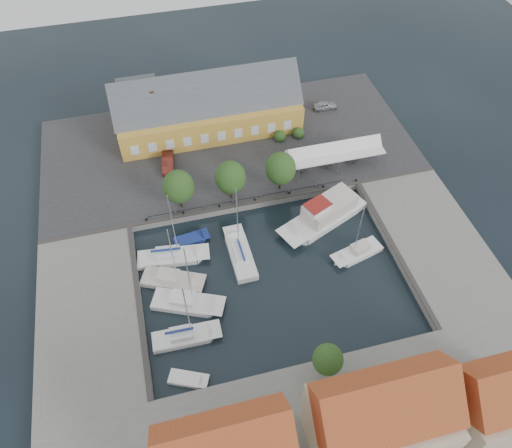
{
  "coord_description": "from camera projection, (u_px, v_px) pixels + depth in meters",
  "views": [
    {
      "loc": [
        -10.65,
        -35.33,
        51.58
      ],
      "look_at": [
        0.0,
        6.0,
        1.5
      ],
      "focal_mm": 35.0,
      "sensor_mm": 36.0,
      "label": 1
    }
  ],
  "objects": [
    {
      "name": "warehouse",
      "position": [
        204.0,
        109.0,
        77.19
      ],
      "size": [
        28.56,
        14.0,
        9.55
      ],
      "color": "gold",
      "rests_on": "north_quay"
    },
    {
      "name": "quay_trees",
      "position": [
        230.0,
        177.0,
        66.67
      ],
      "size": [
        18.2,
        4.2,
        6.3
      ],
      "color": "black",
      "rests_on": "north_quay"
    },
    {
      "name": "quay_edge_fittings",
      "position": [
        259.0,
        233.0,
        65.35
      ],
      "size": [
        56.0,
        24.72,
        0.4
      ],
      "color": "#383533",
      "rests_on": "north_quay"
    },
    {
      "name": "west_boat_c",
      "position": [
        187.0,
        303.0,
        59.36
      ],
      "size": [
        9.04,
        6.01,
        11.76
      ],
      "color": "white",
      "rests_on": "ground"
    },
    {
      "name": "launch_sw",
      "position": [
        188.0,
        380.0,
        53.4
      ],
      "size": [
        4.58,
        3.25,
        0.98
      ],
      "color": "white",
      "rests_on": "ground"
    },
    {
      "name": "car_silver",
      "position": [
        325.0,
        105.0,
        82.29
      ],
      "size": [
        3.97,
        1.71,
        1.34
      ],
      "primitive_type": "imported",
      "rotation": [
        0.0,
        0.0,
        1.54
      ],
      "color": "#ADB0B5",
      "rests_on": "north_quay"
    },
    {
      "name": "south_bank",
      "position": [
        324.0,
        430.0,
        49.6
      ],
      "size": [
        56.0,
        14.0,
        1.0
      ],
      "primitive_type": "cube",
      "color": "slate",
      "rests_on": "ground"
    },
    {
      "name": "west_quay",
      "position": [
        90.0,
        316.0,
        57.97
      ],
      "size": [
        12.0,
        24.0,
        1.0
      ],
      "primitive_type": "cube",
      "color": "slate",
      "rests_on": "ground"
    },
    {
      "name": "center_sailboat",
      "position": [
        240.0,
        255.0,
        63.9
      ],
      "size": [
        2.78,
        8.93,
        12.18
      ],
      "color": "white",
      "rests_on": "ground"
    },
    {
      "name": "tent_canopy",
      "position": [
        335.0,
        152.0,
        71.74
      ],
      "size": [
        14.0,
        4.0,
        2.83
      ],
      "color": "white",
      "rests_on": "north_quay"
    },
    {
      "name": "east_boat_b",
      "position": [
        357.0,
        253.0,
        64.24
      ],
      "size": [
        7.27,
        3.95,
        9.76
      ],
      "color": "white",
      "rests_on": "ground"
    },
    {
      "name": "west_boat_d",
      "position": [
        185.0,
        337.0,
        56.47
      ],
      "size": [
        8.01,
        2.61,
        10.67
      ],
      "color": "white",
      "rests_on": "ground"
    },
    {
      "name": "townhouses",
      "position": [
        359.0,
        430.0,
        44.45
      ],
      "size": [
        36.3,
        8.5,
        12.0
      ],
      "color": "beige",
      "rests_on": "south_bank"
    },
    {
      "name": "north_quay",
      "position": [
        229.0,
        147.0,
        77.24
      ],
      "size": [
        56.0,
        26.0,
        1.0
      ],
      "primitive_type": "cube",
      "color": "#2D2D30",
      "rests_on": "ground"
    },
    {
      "name": "west_boat_a",
      "position": [
        172.0,
        257.0,
        63.76
      ],
      "size": [
        9.48,
        3.64,
        12.17
      ],
      "color": "white",
      "rests_on": "ground"
    },
    {
      "name": "car_red",
      "position": [
        168.0,
        163.0,
        73.11
      ],
      "size": [
        2.3,
        4.99,
        1.59
      ],
      "primitive_type": "imported",
      "rotation": [
        0.0,
        0.0,
        -0.13
      ],
      "color": "#5A1B14",
      "rests_on": "north_quay"
    },
    {
      "name": "trawler",
      "position": [
        325.0,
        214.0,
        67.56
      ],
      "size": [
        13.75,
        8.9,
        5.0
      ],
      "color": "white",
      "rests_on": "ground"
    },
    {
      "name": "east_quay",
      "position": [
        434.0,
        242.0,
        65.09
      ],
      "size": [
        12.0,
        24.0,
        1.0
      ],
      "primitive_type": "cube",
      "color": "slate",
      "rests_on": "ground"
    },
    {
      "name": "ground",
      "position": [
        268.0,
        267.0,
        63.17
      ],
      "size": [
        140.0,
        140.0,
        0.0
      ],
      "primitive_type": "plane",
      "color": "black",
      "rests_on": "ground"
    },
    {
      "name": "launch_nw",
      "position": [
        191.0,
        240.0,
        65.86
      ],
      "size": [
        4.94,
        2.45,
        0.88
      ],
      "color": "navy",
      "rests_on": "ground"
    },
    {
      "name": "west_boat_b",
      "position": [
        172.0,
        281.0,
        61.47
      ],
      "size": [
        8.22,
        5.7,
        10.86
      ],
      "color": "beige",
      "rests_on": "ground"
    }
  ]
}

